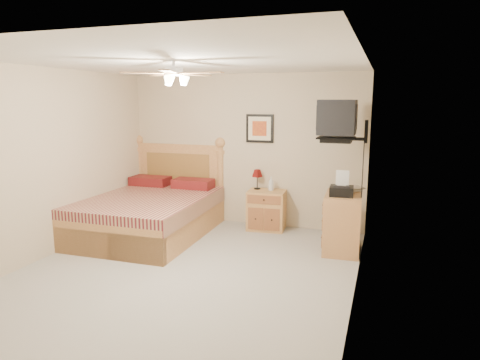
{
  "coord_description": "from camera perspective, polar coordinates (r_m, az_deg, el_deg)",
  "views": [
    {
      "loc": [
        2.24,
        -4.49,
        2.07
      ],
      "look_at": [
        0.39,
        0.9,
        1.01
      ],
      "focal_mm": 32.0,
      "sensor_mm": 36.0,
      "label": 1
    }
  ],
  "objects": [
    {
      "name": "wall_tv",
      "position": [
        5.86,
        14.29,
        7.7
      ],
      "size": [
        0.56,
        0.46,
        0.58
      ],
      "primitive_type": null,
      "color": "black",
      "rests_on": "wall_right"
    },
    {
      "name": "lotion_bottle",
      "position": [
        6.89,
        4.17,
        -0.49
      ],
      "size": [
        0.1,
        0.11,
        0.23
      ],
      "primitive_type": "imported",
      "rotation": [
        0.0,
        0.0,
        0.23
      ],
      "color": "silver",
      "rests_on": "nightstand"
    },
    {
      "name": "wall_left",
      "position": [
        6.23,
        -24.16,
        2.07
      ],
      "size": [
        0.04,
        4.5,
        2.5
      ],
      "primitive_type": "cube",
      "color": "#BFAC8C",
      "rests_on": "ground"
    },
    {
      "name": "fax_machine",
      "position": [
        5.85,
        13.43,
        -0.47
      ],
      "size": [
        0.33,
        0.34,
        0.33
      ],
      "primitive_type": null,
      "rotation": [
        0.0,
        0.0,
        0.06
      ],
      "color": "black",
      "rests_on": "dresser"
    },
    {
      "name": "bed",
      "position": [
        6.72,
        -12.34,
        -1.18
      ],
      "size": [
        1.76,
        2.29,
        1.46
      ],
      "primitive_type": null,
      "rotation": [
        0.0,
        0.0,
        0.02
      ],
      "color": "#B07441",
      "rests_on": "ground"
    },
    {
      "name": "table_lamp",
      "position": [
        6.99,
        2.31,
        0.1
      ],
      "size": [
        0.23,
        0.23,
        0.32
      ],
      "primitive_type": null,
      "rotation": [
        0.0,
        0.0,
        0.42
      ],
      "color": "#5B0B09",
      "rests_on": "nightstand"
    },
    {
      "name": "wall_back",
      "position": [
        7.15,
        0.59,
        3.98
      ],
      "size": [
        4.0,
        0.04,
        2.5
      ],
      "primitive_type": "cube",
      "color": "#BFAC8C",
      "rests_on": "ground"
    },
    {
      "name": "ceiling",
      "position": [
        5.04,
        -7.78,
        15.37
      ],
      "size": [
        4.0,
        4.5,
        0.04
      ],
      "primitive_type": "cube",
      "color": "white",
      "rests_on": "ground"
    },
    {
      "name": "wall_right",
      "position": [
        4.57,
        15.65,
        -0.16
      ],
      "size": [
        0.04,
        4.5,
        2.5
      ],
      "primitive_type": "cube",
      "color": "#BFAC8C",
      "rests_on": "ground"
    },
    {
      "name": "wall_front",
      "position": [
        3.27,
        -25.19,
        -4.98
      ],
      "size": [
        4.0,
        0.04,
        2.5
      ],
      "primitive_type": "cube",
      "color": "#BFAC8C",
      "rests_on": "ground"
    },
    {
      "name": "framed_picture",
      "position": [
        7.02,
        2.65,
        6.88
      ],
      "size": [
        0.46,
        0.04,
        0.46
      ],
      "primitive_type": "cube",
      "color": "black",
      "rests_on": "wall_back"
    },
    {
      "name": "ceiling_fan",
      "position": [
        4.85,
        -8.82,
        13.87
      ],
      "size": [
        1.14,
        1.14,
        0.28
      ],
      "primitive_type": null,
      "color": "white",
      "rests_on": "ceiling"
    },
    {
      "name": "magazine_lower",
      "position": [
        6.22,
        13.97,
        -1.26
      ],
      "size": [
        0.29,
        0.33,
        0.03
      ],
      "primitive_type": "imported",
      "rotation": [
        0.0,
        0.0,
        0.34
      ],
      "color": "#BFAD95",
      "rests_on": "dresser"
    },
    {
      "name": "magazine_upper",
      "position": [
        6.24,
        14.21,
        -1.0
      ],
      "size": [
        0.32,
        0.35,
        0.02
      ],
      "primitive_type": "imported",
      "rotation": [
        0.0,
        0.0,
        0.51
      ],
      "color": "gray",
      "rests_on": "magazine_lower"
    },
    {
      "name": "dresser",
      "position": [
        6.08,
        13.49,
        -5.59
      ],
      "size": [
        0.51,
        0.71,
        0.82
      ],
      "primitive_type": "cube",
      "rotation": [
        0.0,
        0.0,
        0.05
      ],
      "color": "#B27342",
      "rests_on": "ground"
    },
    {
      "name": "nightstand",
      "position": [
        6.96,
        3.54,
        -4.02
      ],
      "size": [
        0.63,
        0.49,
        0.64
      ],
      "primitive_type": "cube",
      "rotation": [
        0.0,
        0.0,
        0.08
      ],
      "color": "#AF7848",
      "rests_on": "ground"
    },
    {
      "name": "floor",
      "position": [
        5.43,
        -7.11,
        -11.93
      ],
      "size": [
        4.5,
        4.5,
        0.0
      ],
      "primitive_type": "plane",
      "color": "gray",
      "rests_on": "ground"
    }
  ]
}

